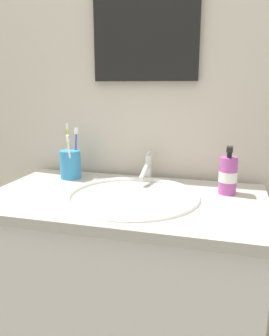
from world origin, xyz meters
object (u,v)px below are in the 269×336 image
Objects in this scene: toothbrush_white at (69,154)px; wall_mirror at (146,1)px; toothbrush_blue at (76,149)px; soap_dispenser at (228,175)px; faucet at (147,168)px; toothbrush_yellow at (68,146)px; toothbrush_cup at (70,164)px.

wall_mirror reaches higher than toothbrush_white.
soap_dispenser is (0.57, -0.06, -0.05)m from toothbrush_blue.
faucet is 0.60m from wall_mirror.
toothbrush_yellow is 0.36× the size of wall_mirror.
toothbrush_cup is 0.64× the size of toothbrush_white.
faucet is 0.82× the size of toothbrush_blue.
toothbrush_white is 0.84× the size of toothbrush_yellow.
soap_dispenser is 0.29× the size of wall_mirror.
wall_mirror reaches higher than soap_dispenser.
soap_dispenser is (0.59, -0.04, 0.01)m from toothbrush_cup.
toothbrush_white is at bearing -66.41° from toothbrush_cup.
toothbrush_blue is at bearing 49.42° from toothbrush_cup.
toothbrush_white reaches higher than faucet.
toothbrush_yellow is 1.26× the size of soap_dispenser.
toothbrush_yellow is (-0.32, -0.01, 0.07)m from faucet.
wall_mirror reaches higher than toothbrush_yellow.
soap_dispenser is at bearing -7.23° from toothbrush_yellow.
toothbrush_cup is 0.68× the size of soap_dispenser.
soap_dispenser is (0.30, -0.09, 0.01)m from faucet.
toothbrush_blue is 0.34× the size of wall_mirror.
toothbrush_cup is at bearing 175.70° from soap_dispenser.
toothbrush_blue is at bearing -20.87° from toothbrush_yellow.
wall_mirror reaches higher than toothbrush_cup.
wall_mirror is at bearing 22.77° from toothbrush_cup.
wall_mirror reaches higher than toothbrush_blue.
toothbrush_yellow is at bearing 118.94° from toothbrush_white.
soap_dispenser is at bearing -6.26° from toothbrush_blue.
wall_mirror is (0.27, 0.11, 0.59)m from toothbrush_cup.
toothbrush_yellow is 0.04m from toothbrush_blue.
faucet is 0.97× the size of soap_dispenser.
soap_dispenser is at bearing -0.80° from toothbrush_white.
faucet is 0.29m from toothbrush_blue.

